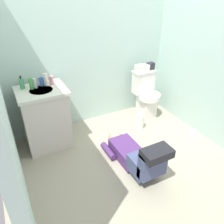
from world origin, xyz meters
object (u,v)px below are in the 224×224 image
at_px(person_plumber, 135,155).
at_px(paper_towel_roll, 140,122).
at_px(toilet, 146,95).
at_px(bottle_blue, 41,81).
at_px(toilet_paper_roll, 193,134).
at_px(faucet, 38,82).
at_px(bottle_green, 31,84).
at_px(bottle_clear, 35,83).
at_px(tissue_box, 142,68).
at_px(vanity_cabinet, 46,117).
at_px(bottle_white, 46,79).
at_px(soap_dispenser, 22,84).
at_px(toiletry_bag, 150,66).
at_px(bottle_pink, 51,80).

relative_size(person_plumber, paper_towel_roll, 4.62).
height_order(toilet, bottle_blue, bottle_blue).
distance_m(bottle_blue, paper_towel_roll, 1.54).
xyz_separation_m(toilet, toilet_paper_roll, (0.26, -0.87, -0.32)).
distance_m(faucet, paper_towel_roll, 1.58).
distance_m(bottle_green, bottle_clear, 0.05).
distance_m(faucet, tissue_box, 1.58).
xyz_separation_m(faucet, bottle_clear, (-0.04, -0.07, 0.01)).
bearing_deg(paper_towel_roll, bottle_clear, 165.75).
distance_m(vanity_cabinet, person_plumber, 1.26).
bearing_deg(toilet_paper_roll, bottle_white, 152.90).
bearing_deg(soap_dispenser, toiletry_bag, 0.41).
bearing_deg(person_plumber, toilet, 49.95).
relative_size(faucet, bottle_clear, 0.80).
relative_size(toiletry_bag, bottle_pink, 1.13).
xyz_separation_m(person_plumber, bottle_green, (-0.89, 0.99, 0.72)).
distance_m(person_plumber, bottle_pink, 1.40).
xyz_separation_m(vanity_cabinet, person_plumber, (0.80, -0.94, -0.24)).
bearing_deg(bottle_blue, bottle_white, -16.95).
bearing_deg(toilet_paper_roll, tissue_box, 107.55).
height_order(bottle_green, bottle_blue, bottle_green).
relative_size(vanity_cabinet, tissue_box, 3.73).
bearing_deg(bottle_pink, soap_dispenser, 175.56).
distance_m(person_plumber, toilet_paper_roll, 1.10).
distance_m(bottle_green, paper_towel_roll, 1.65).
distance_m(tissue_box, bottle_white, 1.49).
distance_m(vanity_cabinet, faucet, 0.47).
xyz_separation_m(bottle_clear, bottle_white, (0.14, 0.02, 0.02)).
bearing_deg(vanity_cabinet, toiletry_bag, 4.43).
height_order(bottle_clear, toilet_paper_roll, bottle_clear).
xyz_separation_m(bottle_white, bottle_pink, (0.07, -0.00, -0.02)).
xyz_separation_m(bottle_white, paper_towel_roll, (1.23, -0.37, -0.78)).
bearing_deg(bottle_blue, tissue_box, 0.92).
bearing_deg(bottle_green, soap_dispenser, 145.06).
distance_m(person_plumber, bottle_blue, 1.47).
relative_size(toiletry_bag, bottle_green, 0.85).
height_order(toilet, soap_dispenser, soap_dispenser).
height_order(bottle_blue, paper_towel_roll, bottle_blue).
bearing_deg(toilet, bottle_blue, 177.63).
distance_m(toilet, toilet_paper_roll, 0.96).
relative_size(faucet, person_plumber, 0.09).
bearing_deg(bottle_green, bottle_clear, 21.46).
distance_m(vanity_cabinet, soap_dispenser, 0.52).
relative_size(toilet, person_plumber, 0.70).
bearing_deg(faucet, soap_dispenser, -173.99).
relative_size(bottle_green, paper_towel_roll, 0.63).
height_order(toilet, bottle_clear, bottle_clear).
bearing_deg(paper_towel_roll, bottle_white, 163.33).
relative_size(bottle_green, toilet_paper_roll, 1.33).
bearing_deg(bottle_blue, person_plumber, -54.13).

